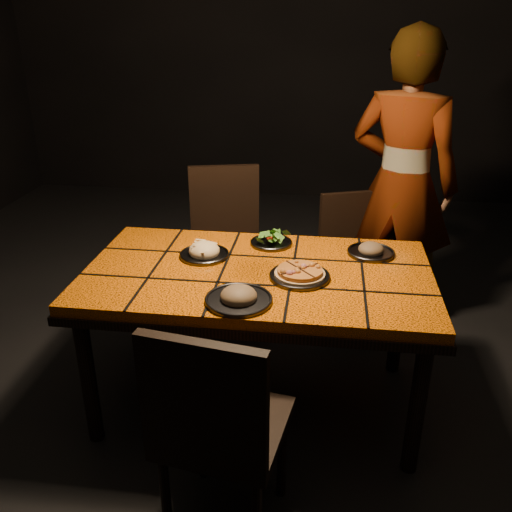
# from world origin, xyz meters

# --- Properties ---
(room_shell) EXTENTS (6.04, 7.04, 3.08)m
(room_shell) POSITION_xyz_m (0.00, 0.00, 1.50)
(room_shell) COLOR black
(room_shell) RESTS_ON ground
(dining_table) EXTENTS (1.62, 0.92, 0.75)m
(dining_table) POSITION_xyz_m (0.00, 0.00, 0.67)
(dining_table) COLOR orange
(dining_table) RESTS_ON ground
(chair_near) EXTENTS (0.49, 0.49, 0.95)m
(chair_near) POSITION_xyz_m (-0.04, -0.81, 0.54)
(chair_near) COLOR black
(chair_near) RESTS_ON ground
(chair_far_left) EXTENTS (0.53, 0.53, 0.98)m
(chair_far_left) POSITION_xyz_m (-0.32, 0.88, 0.56)
(chair_far_left) COLOR black
(chair_far_left) RESTS_ON ground
(chair_far_right) EXTENTS (0.49, 0.49, 0.84)m
(chair_far_right) POSITION_xyz_m (0.48, 0.88, 0.48)
(chair_far_right) COLOR black
(chair_far_right) RESTS_ON ground
(diner) EXTENTS (0.77, 0.65, 1.80)m
(diner) POSITION_xyz_m (0.74, 0.97, 0.90)
(diner) COLOR brown
(diner) RESTS_ON ground
(plate_pizza) EXTENTS (0.32, 0.32, 0.04)m
(plate_pizza) POSITION_xyz_m (0.20, -0.06, 0.77)
(plate_pizza) COLOR #37373C
(plate_pizza) RESTS_ON dining_table
(plate_pasta) EXTENTS (0.24, 0.24, 0.08)m
(plate_pasta) POSITION_xyz_m (-0.28, 0.12, 0.77)
(plate_pasta) COLOR #37373C
(plate_pasta) RESTS_ON dining_table
(plate_salad) EXTENTS (0.21, 0.21, 0.07)m
(plate_salad) POSITION_xyz_m (0.03, 0.31, 0.78)
(plate_salad) COLOR #37373C
(plate_salad) RESTS_ON dining_table
(plate_mushroom_a) EXTENTS (0.28, 0.28, 0.09)m
(plate_mushroom_a) POSITION_xyz_m (-0.04, -0.31, 0.77)
(plate_mushroom_a) COLOR #37373C
(plate_mushroom_a) RESTS_ON dining_table
(plate_mushroom_b) EXTENTS (0.23, 0.23, 0.08)m
(plate_mushroom_b) POSITION_xyz_m (0.53, 0.25, 0.77)
(plate_mushroom_b) COLOR #37373C
(plate_mushroom_b) RESTS_ON dining_table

